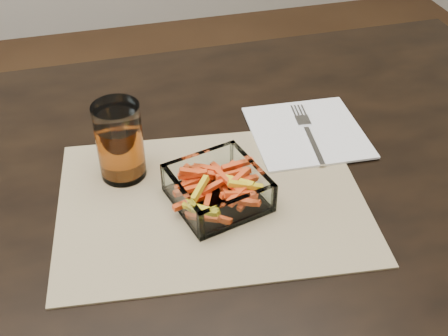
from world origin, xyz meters
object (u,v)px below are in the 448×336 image
(tumbler, at_px, (120,144))
(fork, at_px, (307,131))
(dining_table, at_px, (133,241))
(glass_bowl, at_px, (218,190))

(tumbler, bearing_deg, fork, 4.56)
(tumbler, xyz_separation_m, fork, (0.32, 0.03, -0.05))
(dining_table, bearing_deg, tumbler, 85.63)
(fork, bearing_deg, glass_bowl, -139.85)
(glass_bowl, xyz_separation_m, tumbler, (-0.13, 0.10, 0.04))
(dining_table, xyz_separation_m, tumbler, (0.00, 0.06, 0.15))
(dining_table, relative_size, glass_bowl, 10.56)
(dining_table, xyz_separation_m, glass_bowl, (0.13, -0.04, 0.11))
(tumbler, relative_size, fork, 0.70)
(dining_table, xyz_separation_m, fork, (0.32, 0.09, 0.10))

